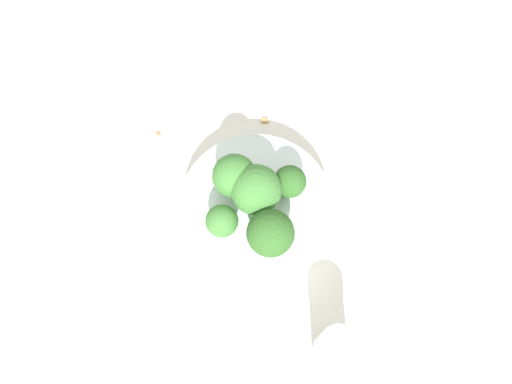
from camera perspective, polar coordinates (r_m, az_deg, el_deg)
name	(u,v)px	position (r m, az deg, el deg)	size (l,w,h in m)	color
ground_plane	(256,213)	(0.56, 0.00, -2.43)	(3.00, 3.00, 0.00)	silver
bowl	(256,208)	(0.55, 0.00, -1.85)	(0.16, 0.16, 0.04)	silver
broccoli_floret_0	(257,188)	(0.50, 0.14, 0.44)	(0.05, 0.05, 0.06)	#84AD66
broccoli_floret_1	(234,176)	(0.50, -2.49, 1.79)	(0.05, 0.05, 0.06)	#8EB770
broccoli_floret_2	(270,233)	(0.48, 1.66, -4.75)	(0.05, 0.05, 0.06)	#7A9E5B
broccoli_floret_3	(290,182)	(0.52, 3.88, 1.13)	(0.03, 0.03, 0.04)	#84AD66
broccoli_floret_4	(222,222)	(0.50, -3.90, -3.41)	(0.03, 0.03, 0.04)	#84AD66
pepper_shaker	(335,348)	(0.51, 8.98, -17.19)	(0.04, 0.04, 0.07)	silver
almond_crumb_0	(265,120)	(0.61, 1.01, 8.24)	(0.01, 0.01, 0.01)	#AD7F4C
almond_crumb_1	(158,133)	(0.61, -11.13, 6.63)	(0.01, 0.00, 0.01)	olive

